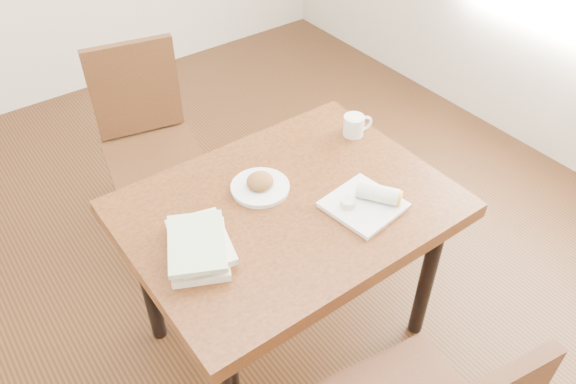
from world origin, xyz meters
TOP-DOWN VIEW (x-y plane):
  - ground at (0.00, 0.00)m, footprint 4.00×5.00m
  - table at (0.00, 0.00)m, footprint 1.11×0.83m
  - chair_far at (-0.11, 0.95)m, footprint 0.50×0.50m
  - plate_scone at (-0.04, 0.12)m, footprint 0.21×0.21m
  - coffee_mug at (0.46, 0.18)m, footprint 0.12×0.08m
  - plate_burrito at (0.21, -0.18)m, footprint 0.26×0.26m
  - book_stack at (-0.36, -0.03)m, footprint 0.28×0.31m

SIDE VIEW (x-z plane):
  - ground at x=0.00m, z-range -0.01..0.00m
  - chair_far at x=-0.11m, z-range 0.07..1.03m
  - table at x=0.00m, z-range 0.29..1.04m
  - plate_scone at x=-0.04m, z-range 0.74..0.80m
  - plate_burrito at x=0.21m, z-range 0.73..0.81m
  - book_stack at x=-0.36m, z-range 0.75..0.82m
  - coffee_mug at x=0.46m, z-range 0.75..0.84m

